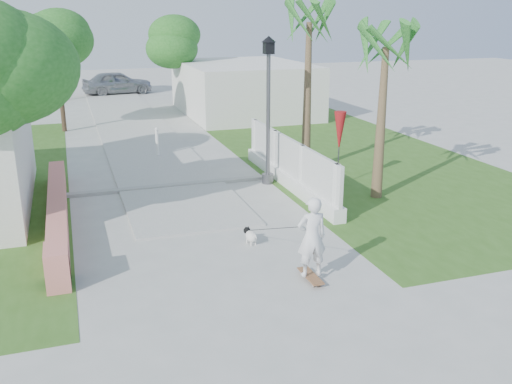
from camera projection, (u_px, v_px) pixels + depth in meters
name	position (u px, v px, depth m)	size (l,w,h in m)	color
ground	(226.00, 267.00, 11.91)	(90.00, 90.00, 0.00)	#B7B7B2
path_strip	(124.00, 113.00, 29.98)	(3.20, 36.00, 0.06)	#B7B7B2
curb	(173.00, 186.00, 17.32)	(6.50, 0.25, 0.10)	#999993
grass_right	(349.00, 155.00, 21.26)	(8.00, 20.00, 0.01)	#345D1D
pink_wall	(58.00, 215.00, 14.03)	(0.45, 8.20, 0.80)	#DB7470
lattice_fence	(289.00, 169.00, 17.30)	(0.35, 7.00, 1.50)	white
building_right	(243.00, 88.00, 29.61)	(6.00, 8.00, 2.60)	silver
street_lamp	(268.00, 105.00, 17.03)	(0.44, 0.44, 4.44)	#59595E
bollard	(157.00, 141.00, 20.84)	(0.14, 0.14, 1.09)	white
patio_umbrella	(340.00, 132.00, 16.92)	(0.36, 0.36, 2.30)	#59595E
tree_path_left	(56.00, 43.00, 24.30)	(3.40, 3.40, 5.23)	#4C3826
tree_path_right	(181.00, 44.00, 29.89)	(3.00, 3.00, 4.79)	#4C3826
tree_path_far	(60.00, 35.00, 33.41)	(3.20, 3.20, 5.17)	#4C3826
palm_far	(309.00, 32.00, 17.83)	(1.80, 1.80, 5.30)	brown
palm_near	(385.00, 57.00, 15.24)	(1.80, 1.80, 4.70)	brown
skateboarder	(286.00, 232.00, 11.69)	(0.85, 2.75, 1.73)	brown
dog	(250.00, 235.00, 13.07)	(0.33, 0.54, 0.37)	white
parked_car	(117.00, 83.00, 36.73)	(1.75, 4.36, 1.49)	#ABAFB3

